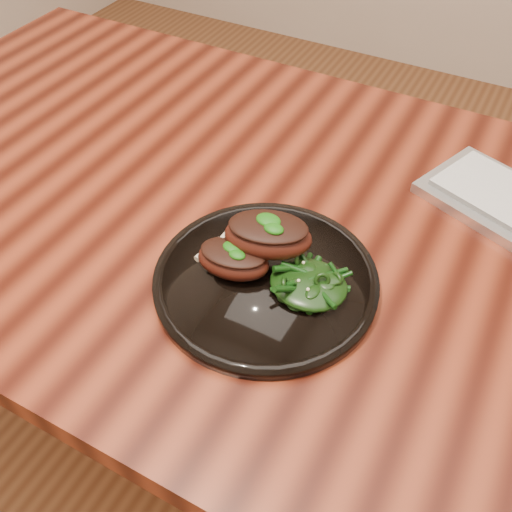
{
  "coord_description": "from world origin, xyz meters",
  "views": [
    {
      "loc": [
        0.22,
        -0.55,
        1.29
      ],
      "look_at": [
        -0.01,
        -0.12,
        0.78
      ],
      "focal_mm": 40.0,
      "sensor_mm": 36.0,
      "label": 1
    }
  ],
  "objects_px": {
    "plate": "(266,280)",
    "lamb_chop_front": "(233,259)",
    "greens_heap": "(309,281)",
    "desk": "(297,262)"
  },
  "relations": [
    {
      "from": "desk",
      "to": "lamb_chop_front",
      "type": "bearing_deg",
      "value": -101.72
    },
    {
      "from": "plate",
      "to": "lamb_chop_front",
      "type": "height_order",
      "value": "lamb_chop_front"
    },
    {
      "from": "greens_heap",
      "to": "lamb_chop_front",
      "type": "bearing_deg",
      "value": -171.15
    },
    {
      "from": "lamb_chop_front",
      "to": "greens_heap",
      "type": "relative_size",
      "value": 1.04
    },
    {
      "from": "plate",
      "to": "lamb_chop_front",
      "type": "distance_m",
      "value": 0.05
    },
    {
      "from": "plate",
      "to": "lamb_chop_front",
      "type": "relative_size",
      "value": 2.81
    },
    {
      "from": "desk",
      "to": "greens_heap",
      "type": "xyz_separation_m",
      "value": [
        0.07,
        -0.12,
        0.11
      ]
    },
    {
      "from": "plate",
      "to": "greens_heap",
      "type": "xyz_separation_m",
      "value": [
        0.06,
        0.01,
        0.02
      ]
    },
    {
      "from": "plate",
      "to": "greens_heap",
      "type": "relative_size",
      "value": 2.93
    },
    {
      "from": "desk",
      "to": "plate",
      "type": "distance_m",
      "value": 0.16
    }
  ]
}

